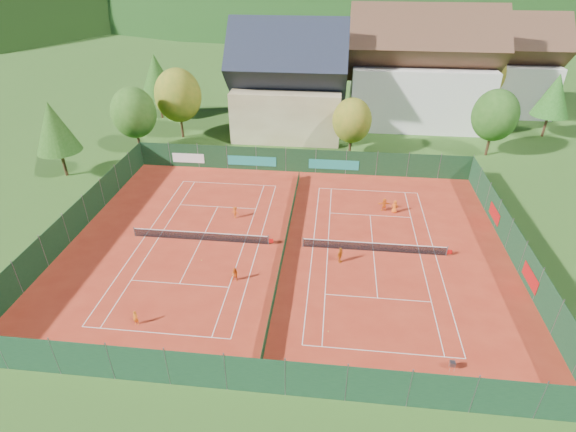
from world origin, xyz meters
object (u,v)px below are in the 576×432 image
at_px(ball_hopper, 453,364).
at_px(player_left_mid, 235,275).
at_px(hotel_block_a, 420,75).
at_px(player_right_far_a, 395,207).
at_px(player_right_far_b, 384,204).
at_px(chalet, 289,87).
at_px(player_left_near, 136,318).
at_px(player_right_near, 340,255).
at_px(hotel_block_b, 500,70).
at_px(player_left_far, 235,212).

distance_m(ball_hopper, player_left_mid, 17.48).
xyz_separation_m(hotel_block_a, ball_hopper, (-3.68, -48.91, -6.83)).
height_order(player_right_far_a, player_right_far_b, same).
height_order(chalet, hotel_block_a, hotel_block_a).
height_order(player_left_mid, player_right_far_a, player_right_far_a).
relative_size(player_right_far_a, player_right_far_b, 1.00).
bearing_deg(chalet, player_left_mid, -90.84).
bearing_deg(player_left_near, player_right_near, 36.63).
bearing_deg(ball_hopper, hotel_block_b, 72.75).
height_order(chalet, player_left_mid, chalet).
height_order(chalet, player_right_near, chalet).
bearing_deg(player_left_near, hotel_block_b, 58.67).
relative_size(player_left_mid, player_right_far_a, 0.92).
relative_size(player_left_far, player_right_far_b, 0.90).
height_order(player_left_near, player_left_far, player_left_far).
distance_m(chalet, hotel_block_b, 35.85).
height_order(hotel_block_b, player_left_mid, hotel_block_b).
xyz_separation_m(hotel_block_b, player_left_near, (-39.62, -55.21, -6.01)).
height_order(player_left_far, player_right_far_a, player_right_far_a).
bearing_deg(player_right_far_b, player_left_near, 38.24).
height_order(player_left_far, player_right_far_b, player_right_far_b).
distance_m(chalet, hotel_block_a, 19.94).
distance_m(hotel_block_b, player_right_near, 52.67).
height_order(chalet, player_left_far, chalet).
relative_size(hotel_block_b, player_left_far, 13.76).
height_order(chalet, player_right_far_a, chalet).
bearing_deg(player_right_far_a, ball_hopper, 105.92).
relative_size(player_left_near, player_left_far, 0.97).
xyz_separation_m(hotel_block_a, hotel_block_b, (14.00, 8.00, -0.76)).
xyz_separation_m(hotel_block_b, player_right_near, (-25.01, -45.97, -5.88)).
xyz_separation_m(player_left_far, player_right_far_b, (15.10, 3.18, 0.07)).
height_order(player_right_near, player_right_far_a, player_right_near).
bearing_deg(ball_hopper, player_left_near, 175.57).
bearing_deg(chalet, player_right_far_a, -59.30).
distance_m(player_left_far, player_right_far_b, 15.43).
relative_size(ball_hopper, player_right_far_a, 0.57).
xyz_separation_m(chalet, player_right_far_b, (12.45, -22.41, -5.93)).
xyz_separation_m(hotel_block_a, player_left_far, (-21.65, -31.58, -6.75)).
bearing_deg(player_left_near, player_right_far_b, 48.93).
xyz_separation_m(hotel_block_b, ball_hopper, (-17.68, -56.91, -6.06)).
relative_size(player_left_near, player_right_far_a, 0.88).
relative_size(hotel_block_b, player_left_mid, 13.54).
distance_m(hotel_block_a, player_left_far, 38.89).
xyz_separation_m(chalet, player_left_far, (-2.65, -25.58, -6.00)).
xyz_separation_m(ball_hopper, player_left_near, (-21.95, 1.70, 0.06)).
distance_m(player_right_far_a, player_right_far_b, 1.09).
xyz_separation_m(chalet, player_right_near, (7.99, -31.97, -5.88)).
distance_m(hotel_block_a, player_right_far_a, 30.00).
xyz_separation_m(player_left_near, player_left_mid, (6.10, 5.68, 0.03)).
distance_m(player_left_near, player_left_mid, 8.33).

